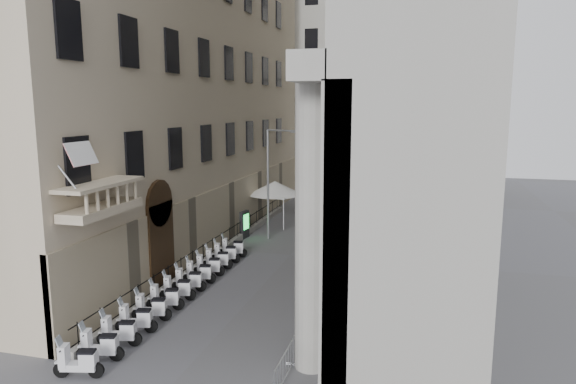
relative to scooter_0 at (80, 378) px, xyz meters
name	(u,v)px	position (x,y,z in m)	size (l,w,h in m)	color
far_building	(356,53)	(3.29, 44.83, 15.00)	(22.00, 10.00, 30.00)	beige
iron_fence	(219,255)	(-1.01, 14.83, 0.00)	(0.30, 28.00, 1.40)	black
blue_awning	(369,234)	(7.44, 22.83, 0.00)	(1.60, 3.00, 3.00)	navy
flag	(95,351)	(-0.71, 1.83, 0.00)	(1.00, 1.40, 8.20)	#9E0C11
scooter_0	(80,378)	(0.00, 0.00, 0.00)	(0.56, 1.40, 1.50)	white
scooter_1	(101,361)	(0.00, 1.23, 0.00)	(0.56, 1.40, 1.50)	white
scooter_2	(120,346)	(0.00, 2.45, 0.00)	(0.56, 1.40, 1.50)	white
scooter_3	(137,332)	(0.00, 3.68, 0.00)	(0.56, 1.40, 1.50)	white
scooter_4	(152,321)	(0.00, 4.90, 0.00)	(0.56, 1.40, 1.50)	white
scooter_5	(166,310)	(0.00, 6.13, 0.00)	(0.56, 1.40, 1.50)	white
scooter_6	(178,300)	(0.00, 7.35, 0.00)	(0.56, 1.40, 1.50)	white
scooter_7	(190,291)	(0.00, 8.58, 0.00)	(0.56, 1.40, 1.50)	white
scooter_8	(200,283)	(0.00, 9.80, 0.00)	(0.56, 1.40, 1.50)	white
scooter_9	(209,276)	(0.00, 11.03, 0.00)	(0.56, 1.40, 1.50)	white
scooter_10	(218,269)	(0.00, 12.25, 0.00)	(0.56, 1.40, 1.50)	white
scooter_11	(226,263)	(0.00, 13.48, 0.00)	(0.56, 1.40, 1.50)	white
scooter_12	(233,257)	(0.00, 14.71, 0.00)	(0.56, 1.40, 1.50)	white
barrier_0	(284,383)	(6.90, 1.49, 0.00)	(0.60, 2.40, 1.10)	#ACAEB4
barrier_1	(302,349)	(6.90, 3.99, 0.00)	(0.60, 2.40, 1.10)	#ACAEB4
barrier_2	(315,323)	(6.90, 6.49, 0.00)	(0.60, 2.40, 1.10)	#ACAEB4
barrier_3	(326,302)	(6.90, 8.99, 0.00)	(0.60, 2.40, 1.10)	#ACAEB4
barrier_4	(335,284)	(6.90, 11.49, 0.00)	(0.60, 2.40, 1.10)	#ACAEB4
barrier_5	(342,270)	(6.90, 13.99, 0.00)	(0.60, 2.40, 1.10)	#ACAEB4
barrier_6	(349,257)	(6.90, 16.49, 0.00)	(0.60, 2.40, 1.10)	#ACAEB4
security_tent	(273,188)	(-0.31, 24.39, 2.85)	(4.20, 4.20, 3.41)	white
street_lamp	(271,175)	(1.05, 19.39, 4.54)	(2.38, 1.04, 7.67)	#919399
info_kiosk	(245,224)	(-0.91, 19.30, 0.98)	(0.44, 0.95, 1.94)	black
pedestrian_a	(325,238)	(5.22, 17.34, 0.89)	(0.65, 0.42, 1.77)	#0D1635
pedestrian_b	(322,213)	(3.45, 25.21, 0.87)	(0.84, 0.66, 1.73)	black
pedestrian_c	(300,209)	(1.49, 25.91, 0.88)	(0.86, 0.56, 1.76)	black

